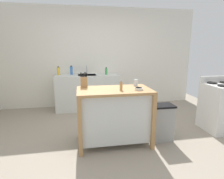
{
  "coord_description": "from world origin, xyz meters",
  "views": [
    {
      "loc": [
        -0.55,
        -2.94,
        1.55
      ],
      "look_at": [
        -0.01,
        0.08,
        0.87
      ],
      "focal_mm": 29.92,
      "sensor_mm": 36.0,
      "label": 1
    }
  ],
  "objects_px": {
    "bowl_ceramic_wide": "(139,89)",
    "knife_block": "(84,82)",
    "bottle_dish_soap": "(71,70)",
    "bottle_hand_soap": "(59,71)",
    "kitchen_island": "(114,114)",
    "bottle_spray_cleaner": "(106,71)",
    "pepper_grinder": "(121,86)",
    "sink_faucet": "(87,70)",
    "trash_bin": "(162,122)",
    "stove": "(221,107)",
    "drinking_cup": "(136,83)"
  },
  "relations": [
    {
      "from": "bottle_dish_soap",
      "to": "knife_block",
      "type": "bearing_deg",
      "value": -81.54
    },
    {
      "from": "kitchen_island",
      "to": "sink_faucet",
      "type": "height_order",
      "value": "sink_faucet"
    },
    {
      "from": "pepper_grinder",
      "to": "stove",
      "type": "xyz_separation_m",
      "value": [
        2.01,
        0.25,
        -0.54
      ]
    },
    {
      "from": "bottle_hand_soap",
      "to": "bowl_ceramic_wide",
      "type": "bearing_deg",
      "value": -56.72
    },
    {
      "from": "bowl_ceramic_wide",
      "to": "bottle_hand_soap",
      "type": "bearing_deg",
      "value": 123.28
    },
    {
      "from": "knife_block",
      "to": "sink_faucet",
      "type": "relative_size",
      "value": 1.14
    },
    {
      "from": "knife_block",
      "to": "bottle_dish_soap",
      "type": "distance_m",
      "value": 1.79
    },
    {
      "from": "kitchen_island",
      "to": "bottle_dish_soap",
      "type": "xyz_separation_m",
      "value": [
        -0.73,
        2.01,
        0.49
      ]
    },
    {
      "from": "kitchen_island",
      "to": "bowl_ceramic_wide",
      "type": "height_order",
      "value": "bowl_ceramic_wide"
    },
    {
      "from": "knife_block",
      "to": "bottle_dish_soap",
      "type": "xyz_separation_m",
      "value": [
        -0.26,
        1.77,
        -0.01
      ]
    },
    {
      "from": "kitchen_island",
      "to": "drinking_cup",
      "type": "distance_m",
      "value": 0.64
    },
    {
      "from": "knife_block",
      "to": "bottle_hand_soap",
      "type": "height_order",
      "value": "knife_block"
    },
    {
      "from": "knife_block",
      "to": "bottle_spray_cleaner",
      "type": "relative_size",
      "value": 1.36
    },
    {
      "from": "knife_block",
      "to": "trash_bin",
      "type": "height_order",
      "value": "knife_block"
    },
    {
      "from": "kitchen_island",
      "to": "bottle_dish_soap",
      "type": "height_order",
      "value": "bottle_dish_soap"
    },
    {
      "from": "knife_block",
      "to": "bottle_hand_soap",
      "type": "bearing_deg",
      "value": 108.16
    },
    {
      "from": "bottle_dish_soap",
      "to": "bottle_hand_soap",
      "type": "xyz_separation_m",
      "value": [
        -0.32,
        -0.0,
        -0.01
      ]
    },
    {
      "from": "bowl_ceramic_wide",
      "to": "bottle_spray_cleaner",
      "type": "bearing_deg",
      "value": 95.9
    },
    {
      "from": "bottle_dish_soap",
      "to": "stove",
      "type": "xyz_separation_m",
      "value": [
        2.83,
        -1.86,
        -0.55
      ]
    },
    {
      "from": "drinking_cup",
      "to": "trash_bin",
      "type": "height_order",
      "value": "drinking_cup"
    },
    {
      "from": "trash_bin",
      "to": "bottle_hand_soap",
      "type": "xyz_separation_m",
      "value": [
        -1.87,
        2.04,
        0.68
      ]
    },
    {
      "from": "bottle_dish_soap",
      "to": "bottle_hand_soap",
      "type": "distance_m",
      "value": 0.32
    },
    {
      "from": "bowl_ceramic_wide",
      "to": "pepper_grinder",
      "type": "distance_m",
      "value": 0.28
    },
    {
      "from": "sink_faucet",
      "to": "knife_block",
      "type": "bearing_deg",
      "value": -93.9
    },
    {
      "from": "kitchen_island",
      "to": "bottle_spray_cleaner",
      "type": "relative_size",
      "value": 6.33
    },
    {
      "from": "bowl_ceramic_wide",
      "to": "kitchen_island",
      "type": "bearing_deg",
      "value": 159.64
    },
    {
      "from": "bowl_ceramic_wide",
      "to": "sink_faucet",
      "type": "bearing_deg",
      "value": 107.69
    },
    {
      "from": "bowl_ceramic_wide",
      "to": "bottle_hand_soap",
      "type": "distance_m",
      "value": 2.56
    },
    {
      "from": "trash_bin",
      "to": "bottle_hand_soap",
      "type": "bearing_deg",
      "value": 132.43
    },
    {
      "from": "kitchen_island",
      "to": "bottle_dish_soap",
      "type": "relative_size",
      "value": 5.08
    },
    {
      "from": "bowl_ceramic_wide",
      "to": "bottle_spray_cleaner",
      "type": "distance_m",
      "value": 2.04
    },
    {
      "from": "pepper_grinder",
      "to": "sink_faucet",
      "type": "bearing_deg",
      "value": 101.2
    },
    {
      "from": "pepper_grinder",
      "to": "bottle_spray_cleaner",
      "type": "xyz_separation_m",
      "value": [
        0.06,
        1.99,
        -0.02
      ]
    },
    {
      "from": "knife_block",
      "to": "stove",
      "type": "xyz_separation_m",
      "value": [
        2.56,
        -0.08,
        -0.56
      ]
    },
    {
      "from": "knife_block",
      "to": "trash_bin",
      "type": "relative_size",
      "value": 0.4
    },
    {
      "from": "pepper_grinder",
      "to": "bottle_dish_soap",
      "type": "height_order",
      "value": "bottle_dish_soap"
    },
    {
      "from": "knife_block",
      "to": "bottle_hand_soap",
      "type": "relative_size",
      "value": 1.16
    },
    {
      "from": "sink_faucet",
      "to": "bottle_hand_soap",
      "type": "bearing_deg",
      "value": -175.52
    },
    {
      "from": "trash_bin",
      "to": "bottle_spray_cleaner",
      "type": "xyz_separation_m",
      "value": [
        -0.67,
        1.93,
        0.66
      ]
    },
    {
      "from": "bowl_ceramic_wide",
      "to": "pepper_grinder",
      "type": "relative_size",
      "value": 0.82
    },
    {
      "from": "pepper_grinder",
      "to": "bottle_hand_soap",
      "type": "height_order",
      "value": "bottle_hand_soap"
    },
    {
      "from": "trash_bin",
      "to": "bottle_dish_soap",
      "type": "distance_m",
      "value": 2.66
    },
    {
      "from": "pepper_grinder",
      "to": "sink_faucet",
      "type": "height_order",
      "value": "sink_faucet"
    },
    {
      "from": "pepper_grinder",
      "to": "sink_faucet",
      "type": "distance_m",
      "value": 2.2
    },
    {
      "from": "bowl_ceramic_wide",
      "to": "knife_block",
      "type": "bearing_deg",
      "value": 155.78
    },
    {
      "from": "pepper_grinder",
      "to": "bottle_dish_soap",
      "type": "xyz_separation_m",
      "value": [
        -0.82,
        2.11,
        0.01
      ]
    },
    {
      "from": "kitchen_island",
      "to": "pepper_grinder",
      "type": "height_order",
      "value": "pepper_grinder"
    },
    {
      "from": "sink_faucet",
      "to": "stove",
      "type": "height_order",
      "value": "sink_faucet"
    },
    {
      "from": "knife_block",
      "to": "bowl_ceramic_wide",
      "type": "distance_m",
      "value": 0.91
    },
    {
      "from": "drinking_cup",
      "to": "bottle_hand_soap",
      "type": "height_order",
      "value": "bottle_hand_soap"
    }
  ]
}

